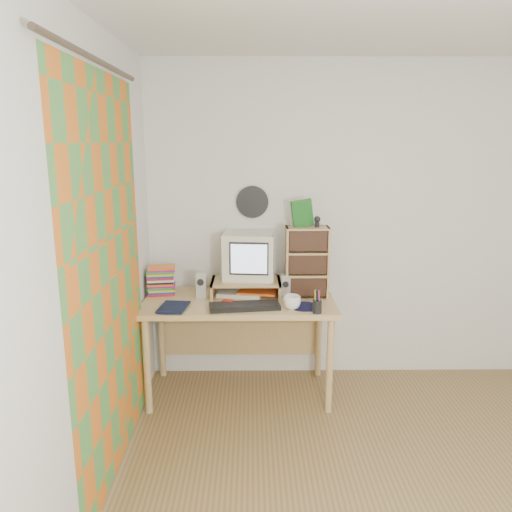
{
  "coord_description": "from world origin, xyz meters",
  "views": [
    {
      "loc": [
        -0.94,
        -2.14,
        1.89
      ],
      "look_at": [
        -0.9,
        1.33,
        1.09
      ],
      "focal_mm": 35.0,
      "sensor_mm": 36.0,
      "label": 1
    }
  ],
  "objects_px": {
    "keyboard": "(245,306)",
    "dvd_stack": "(161,276)",
    "mug": "(292,302)",
    "diary": "(160,305)",
    "desk": "(239,314)",
    "cd_rack": "(307,262)",
    "crt_monitor": "(249,256)"
  },
  "relations": [
    {
      "from": "cd_rack",
      "to": "diary",
      "type": "relative_size",
      "value": 2.32
    },
    {
      "from": "keyboard",
      "to": "dvd_stack",
      "type": "distance_m",
      "value": 0.74
    },
    {
      "from": "dvd_stack",
      "to": "mug",
      "type": "relative_size",
      "value": 2.31
    },
    {
      "from": "desk",
      "to": "cd_rack",
      "type": "relative_size",
      "value": 2.65
    },
    {
      "from": "dvd_stack",
      "to": "diary",
      "type": "xyz_separation_m",
      "value": [
        0.05,
        -0.34,
        -0.12
      ]
    },
    {
      "from": "keyboard",
      "to": "cd_rack",
      "type": "relative_size",
      "value": 0.93
    },
    {
      "from": "mug",
      "to": "diary",
      "type": "relative_size",
      "value": 0.54
    },
    {
      "from": "diary",
      "to": "keyboard",
      "type": "bearing_deg",
      "value": 5.64
    },
    {
      "from": "desk",
      "to": "cd_rack",
      "type": "xyz_separation_m",
      "value": [
        0.5,
        0.01,
        0.4
      ]
    },
    {
      "from": "dvd_stack",
      "to": "diary",
      "type": "relative_size",
      "value": 1.24
    },
    {
      "from": "desk",
      "to": "dvd_stack",
      "type": "xyz_separation_m",
      "value": [
        -0.59,
        0.08,
        0.28
      ]
    },
    {
      "from": "dvd_stack",
      "to": "cd_rack",
      "type": "height_order",
      "value": "cd_rack"
    },
    {
      "from": "keyboard",
      "to": "desk",
      "type": "bearing_deg",
      "value": 91.6
    },
    {
      "from": "keyboard",
      "to": "diary",
      "type": "xyz_separation_m",
      "value": [
        -0.59,
        0.01,
        0.01
      ]
    },
    {
      "from": "desk",
      "to": "diary",
      "type": "distance_m",
      "value": 0.62
    },
    {
      "from": "dvd_stack",
      "to": "diary",
      "type": "distance_m",
      "value": 0.36
    },
    {
      "from": "crt_monitor",
      "to": "diary",
      "type": "bearing_deg",
      "value": -144.96
    },
    {
      "from": "diary",
      "to": "desk",
      "type": "bearing_deg",
      "value": 32.18
    },
    {
      "from": "dvd_stack",
      "to": "cd_rack",
      "type": "distance_m",
      "value": 1.11
    },
    {
      "from": "mug",
      "to": "dvd_stack",
      "type": "bearing_deg",
      "value": 159.75
    },
    {
      "from": "mug",
      "to": "crt_monitor",
      "type": "bearing_deg",
      "value": 129.18
    },
    {
      "from": "crt_monitor",
      "to": "desk",
      "type": "bearing_deg",
      "value": -124.73
    },
    {
      "from": "desk",
      "to": "diary",
      "type": "bearing_deg",
      "value": -154.36
    },
    {
      "from": "desk",
      "to": "keyboard",
      "type": "xyz_separation_m",
      "value": [
        0.04,
        -0.27,
        0.15
      ]
    },
    {
      "from": "keyboard",
      "to": "mug",
      "type": "distance_m",
      "value": 0.33
    },
    {
      "from": "desk",
      "to": "cd_rack",
      "type": "height_order",
      "value": "cd_rack"
    },
    {
      "from": "mug",
      "to": "keyboard",
      "type": "bearing_deg",
      "value": 178.14
    },
    {
      "from": "crt_monitor",
      "to": "keyboard",
      "type": "height_order",
      "value": "crt_monitor"
    },
    {
      "from": "desk",
      "to": "crt_monitor",
      "type": "height_order",
      "value": "crt_monitor"
    },
    {
      "from": "dvd_stack",
      "to": "mug",
      "type": "xyz_separation_m",
      "value": [
        0.97,
        -0.36,
        -0.09
      ]
    },
    {
      "from": "cd_rack",
      "to": "mug",
      "type": "height_order",
      "value": "cd_rack"
    },
    {
      "from": "mug",
      "to": "diary",
      "type": "xyz_separation_m",
      "value": [
        -0.92,
        0.02,
        -0.03
      ]
    }
  ]
}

